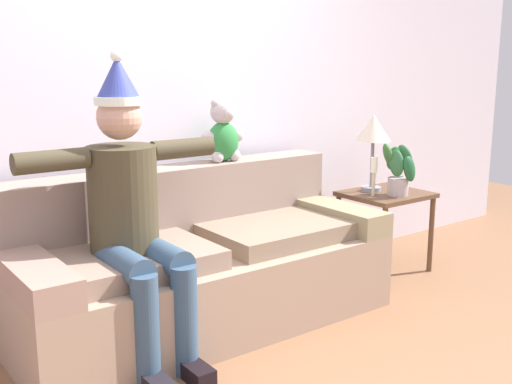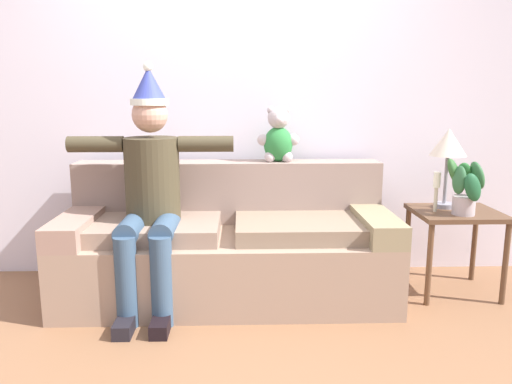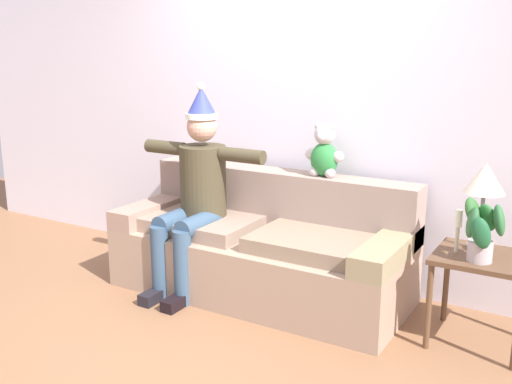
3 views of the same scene
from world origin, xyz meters
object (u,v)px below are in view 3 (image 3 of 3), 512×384
Objects in this scene: table_lamp at (485,182)px; potted_plant at (482,230)px; couch at (263,248)px; person_seated at (196,187)px; teddy_bear at (324,153)px; candle_tall at (458,225)px; side_table at (482,270)px.

table_lamp is 1.44× the size of potted_plant.
couch is 1.40× the size of person_seated.
candle_tall is at bearing -16.73° from teddy_bear.
person_seated is 3.95× the size of teddy_bear.
teddy_bear reaches higher than candle_tall.
side_table is 0.30m from candle_tall.
teddy_bear is at bearing 163.27° from candle_tall.
teddy_bear is 1.47× the size of candle_tall.
potted_plant is at bearing -4.88° from couch.
table_lamp is (1.93, 0.24, 0.22)m from person_seated.
table_lamp is at bearing 47.85° from candle_tall.
teddy_bear reaches higher than couch.
table_lamp is 2.05× the size of candle_tall.
table_lamp is 0.31m from potted_plant.
couch is at bearing 179.07° from side_table.
couch is 8.10× the size of candle_tall.
teddy_bear is 0.68× the size of side_table.
candle_tall is at bearing -132.15° from table_lamp.
person_seated is at bearing -178.85° from potted_plant.
side_table is 1.06× the size of table_lamp.
teddy_bear is at bearing 27.58° from person_seated.
potted_plant is at bearing -92.97° from side_table.
person_seated is 2.00m from side_table.
candle_tall is at bearing 3.86° from person_seated.
candle_tall is (-0.15, -0.02, 0.26)m from side_table.
person_seated is 0.96m from teddy_bear.
couch is 1.41m from candle_tall.
side_table is 0.29m from potted_plant.
teddy_bear is 0.72× the size of table_lamp.
table_lamp is at bearing 115.26° from side_table.
side_table is 0.51m from table_lamp.
teddy_bear is 1.13m from table_lamp.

